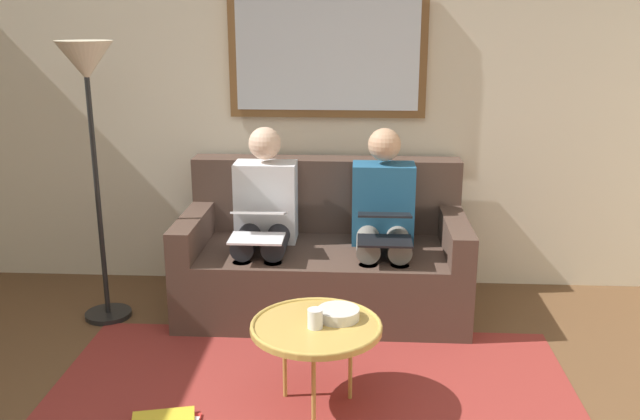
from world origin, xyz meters
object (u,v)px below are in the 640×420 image
bowl (338,314)px  person_right (264,216)px  framed_mirror (327,55)px  couch (324,258)px  cup (315,319)px  laptop_white (258,224)px  standing_lamp (88,93)px  laptop_black (385,226)px  coffee_table (316,327)px  person_left (383,218)px

bowl → person_right: 1.19m
framed_mirror → person_right: size_ratio=1.11×
couch → person_right: (0.36, 0.07, 0.30)m
framed_mirror → cup: bearing=90.9°
laptop_white → standing_lamp: size_ratio=0.21×
cup → bowl: size_ratio=0.46×
laptop_black → laptop_white: size_ratio=0.98×
coffee_table → cup: (0.00, 0.03, 0.06)m
laptop_white → standing_lamp: (0.95, -0.04, 0.74)m
laptop_black → person_left: bearing=-90.0°
person_left → laptop_white: 0.77m
coffee_table → person_right: 1.23m
couch → person_left: size_ratio=1.52×
couch → standing_lamp: size_ratio=1.05×
framed_mirror → person_right: 1.11m
cup → standing_lamp: (1.35, -0.98, 0.89)m
cup → coffee_table: bearing=-95.4°
framed_mirror → laptop_black: (-0.36, 0.70, -0.92)m
laptop_white → bowl: bearing=120.6°
person_left → laptop_black: size_ratio=3.26×
laptop_black → person_right: 0.77m
framed_mirror → person_left: 1.11m
coffee_table → cup: 0.07m
person_left → laptop_black: person_left is taller
coffee_table → bowl: bowl is taller
person_right → person_left: bearing=180.0°
cup → person_left: size_ratio=0.08×
laptop_white → person_left: bearing=-161.6°
coffee_table → person_right: (0.39, -1.15, 0.19)m
person_right → framed_mirror: bearing=-128.6°
couch → framed_mirror: size_ratio=1.37×
cup → standing_lamp: 1.89m
cup → laptop_black: laptop_black is taller
framed_mirror → bowl: (-0.13, 1.53, -1.09)m
person_right → standing_lamp: size_ratio=0.69×
laptop_black → standing_lamp: bearing=-1.6°
framed_mirror → person_right: framed_mirror is taller
laptop_black → laptop_white: 0.73m
couch → framed_mirror: bearing=-90.0°
couch → coffee_table: size_ratio=2.86×
cup → person_left: (-0.34, -1.18, 0.13)m
bowl → person_left: person_left is taller
coffee_table → laptop_white: size_ratio=1.71×
cup → couch: bearing=-88.8°
coffee_table → person_right: bearing=-71.1°
cup → laptop_black: (-0.34, -0.93, 0.15)m
laptop_black → person_right: person_right is taller
framed_mirror → laptop_white: (0.36, 0.70, -0.92)m
standing_lamp → laptop_white: bearing=177.4°
coffee_table → bowl: 0.13m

